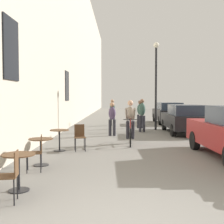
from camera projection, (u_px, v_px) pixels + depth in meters
building_facade_left at (66, 28)px, 17.62m from camera, size 0.54×68.00×12.19m
cafe_table_near at (19, 164)px, 5.52m from camera, size 0.64×0.64×0.72m
cafe_chair_near_toward_street at (10, 173)px, 4.90m from camera, size 0.44×0.44×0.89m
cafe_table_mid at (41, 146)px, 7.61m from camera, size 0.64×0.64×0.72m
cafe_chair_mid_toward_street at (37, 150)px, 7.00m from camera, size 0.46×0.46×0.89m
cafe_table_far at (59, 136)px, 9.70m from camera, size 0.64×0.64×0.72m
cafe_chair_far_toward_street at (80, 135)px, 9.76m from camera, size 0.46×0.46×0.89m
cyclist_on_bicycle at (130, 123)px, 11.10m from camera, size 0.52×1.76×1.74m
pedestrian_near at (112, 117)px, 13.57m from camera, size 0.34×0.24×1.59m
pedestrian_mid at (142, 113)px, 15.09m from camera, size 0.38×0.29×1.74m
pedestrian_far at (140, 113)px, 16.97m from camera, size 0.34×0.24×1.65m
pedestrian_furthest at (112, 111)px, 18.57m from camera, size 0.37×0.28×1.70m
street_lamp at (156, 74)px, 16.04m from camera, size 0.32×0.32×4.90m
parked_car_second at (184, 118)px, 14.53m from camera, size 1.74×4.10×1.46m
parked_car_third at (168, 113)px, 20.19m from camera, size 1.77×4.16×1.48m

